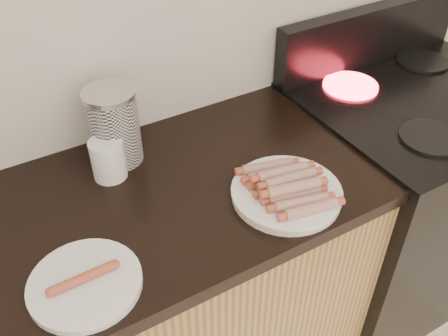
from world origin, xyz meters
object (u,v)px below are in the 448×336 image
main_plate (286,194)px  mug (108,159)px  side_plate (85,284)px  canister (114,126)px  stove (395,200)px

main_plate → mug: (-0.35, 0.30, 0.05)m
side_plate → canister: size_ratio=1.12×
stove → side_plate: 1.28m
stove → canister: 1.13m
side_plate → mug: mug is taller
stove → side_plate: (-1.18, -0.16, 0.45)m
side_plate → canister: canister is taller
side_plate → main_plate: bearing=1.2°
mug → canister: bearing=51.9°
side_plate → mug: size_ratio=2.16×
side_plate → canister: bearing=59.6°
main_plate → side_plate: main_plate is taller
mug → side_plate: bearing=-118.9°
mug → main_plate: bearing=-40.9°
stove → canister: bearing=167.6°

